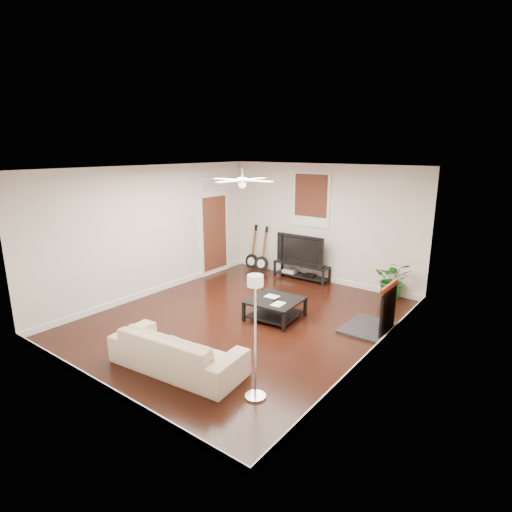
# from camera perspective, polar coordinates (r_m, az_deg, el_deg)

# --- Properties ---
(room) EXTENTS (5.01, 6.01, 2.81)m
(room) POSITION_cam_1_polar(r_m,az_deg,el_deg) (7.45, -1.86, 1.24)
(room) COLOR black
(room) RESTS_ON ground
(brick_accent) EXTENTS (0.02, 2.20, 2.80)m
(brick_accent) POSITION_cam_1_polar(r_m,az_deg,el_deg) (7.16, 19.14, -0.14)
(brick_accent) COLOR brown
(brick_accent) RESTS_ON floor
(fireplace) EXTENTS (0.80, 1.10, 0.92)m
(fireplace) POSITION_cam_1_polar(r_m,az_deg,el_deg) (7.53, 16.45, -6.73)
(fireplace) COLOR black
(fireplace) RESTS_ON floor
(window_back) EXTENTS (1.00, 0.06, 1.30)m
(window_back) POSITION_cam_1_polar(r_m,az_deg,el_deg) (9.95, 7.63, 7.74)
(window_back) COLOR #401B11
(window_back) RESTS_ON wall_back
(door_left) EXTENTS (0.08, 1.00, 2.50)m
(door_left) POSITION_cam_1_polar(r_m,az_deg,el_deg) (10.46, -5.82, 4.25)
(door_left) COLOR white
(door_left) RESTS_ON wall_left
(tv_stand) EXTENTS (1.42, 0.38, 0.40)m
(tv_stand) POSITION_cam_1_polar(r_m,az_deg,el_deg) (10.19, 6.32, -2.13)
(tv_stand) COLOR black
(tv_stand) RESTS_ON floor
(tv) EXTENTS (1.27, 0.17, 0.73)m
(tv) POSITION_cam_1_polar(r_m,az_deg,el_deg) (10.06, 6.47, 0.99)
(tv) COLOR black
(tv) RESTS_ON tv_stand
(coffee_table) EXTENTS (0.98, 0.98, 0.38)m
(coffee_table) POSITION_cam_1_polar(r_m,az_deg,el_deg) (7.84, 2.65, -7.35)
(coffee_table) COLOR black
(coffee_table) RESTS_ON floor
(sofa) EXTENTS (2.12, 1.02, 0.60)m
(sofa) POSITION_cam_1_polar(r_m,az_deg,el_deg) (6.23, -10.87, -12.63)
(sofa) COLOR #C1A991
(sofa) RESTS_ON floor
(floor_lamp) EXTENTS (0.30, 0.30, 1.67)m
(floor_lamp) POSITION_cam_1_polar(r_m,az_deg,el_deg) (5.23, -0.10, -11.35)
(floor_lamp) COLOR silver
(floor_lamp) RESTS_ON floor
(potted_plant) EXTENTS (0.90, 0.83, 0.84)m
(potted_plant) POSITION_cam_1_polar(r_m,az_deg,el_deg) (9.28, 18.54, -3.09)
(potted_plant) COLOR #1A5C1D
(potted_plant) RESTS_ON floor
(guitar_left) EXTENTS (0.39, 0.28, 1.20)m
(guitar_left) POSITION_cam_1_polar(r_m,az_deg,el_deg) (10.89, -0.60, 1.24)
(guitar_left) COLOR black
(guitar_left) RESTS_ON floor
(guitar_right) EXTENTS (0.41, 0.32, 1.20)m
(guitar_right) POSITION_cam_1_polar(r_m,az_deg,el_deg) (10.66, 0.79, 0.95)
(guitar_right) COLOR black
(guitar_right) RESTS_ON floor
(ceiling_fan) EXTENTS (1.24, 1.24, 0.32)m
(ceiling_fan) POSITION_cam_1_polar(r_m,az_deg,el_deg) (7.26, -1.93, 10.48)
(ceiling_fan) COLOR white
(ceiling_fan) RESTS_ON ceiling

